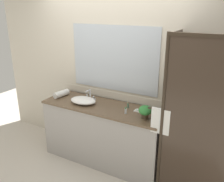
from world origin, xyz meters
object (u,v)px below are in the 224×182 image
at_px(sink_basin, 83,100).
at_px(amenity_bottle_body_wash, 126,111).
at_px(rolled_towel_near_edge, 61,94).
at_px(amenity_bottle_lotion, 128,105).
at_px(soap_dish, 138,110).
at_px(potted_plant, 145,111).
at_px(faucet, 90,96).

xyz_separation_m(sink_basin, amenity_bottle_body_wash, (0.70, -0.03, -0.00)).
bearing_deg(rolled_towel_near_edge, amenity_bottle_body_wash, -4.15).
bearing_deg(amenity_bottle_lotion, soap_dish, -15.12).
bearing_deg(potted_plant, faucet, 167.47).
bearing_deg(sink_basin, faucet, 90.00).
height_order(sink_basin, soap_dish, sink_basin).
height_order(faucet, soap_dish, faucet).
bearing_deg(rolled_towel_near_edge, amenity_bottle_lotion, 5.45).
height_order(amenity_bottle_lotion, rolled_towel_near_edge, rolled_towel_near_edge).
bearing_deg(amenity_bottle_body_wash, faucet, 163.72).
height_order(amenity_bottle_body_wash, rolled_towel_near_edge, rolled_towel_near_edge).
relative_size(potted_plant, amenity_bottle_body_wash, 1.98).
relative_size(potted_plant, rolled_towel_near_edge, 0.66).
relative_size(faucet, potted_plant, 0.99).
bearing_deg(soap_dish, amenity_bottle_lotion, 164.88).
bearing_deg(amenity_bottle_body_wash, sink_basin, 177.59).
bearing_deg(soap_dish, sink_basin, -172.11).
bearing_deg(amenity_bottle_lotion, faucet, 178.56).
relative_size(faucet, rolled_towel_near_edge, 0.66).
relative_size(faucet, amenity_bottle_lotion, 1.99).
height_order(sink_basin, amenity_bottle_lotion, amenity_bottle_lotion).
bearing_deg(sink_basin, potted_plant, -2.46).
distance_m(sink_basin, faucet, 0.18).
height_order(potted_plant, soap_dish, potted_plant).
xyz_separation_m(faucet, amenity_bottle_body_wash, (0.70, -0.21, -0.01)).
relative_size(sink_basin, amenity_bottle_lotion, 4.64).
relative_size(sink_basin, soap_dish, 3.97).
height_order(faucet, amenity_bottle_body_wash, faucet).
xyz_separation_m(faucet, soap_dish, (0.82, -0.06, -0.04)).
bearing_deg(amenity_bottle_lotion, sink_basin, -166.16).
distance_m(potted_plant, soap_dish, 0.24).
xyz_separation_m(faucet, amenity_bottle_lotion, (0.65, -0.02, -0.01)).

